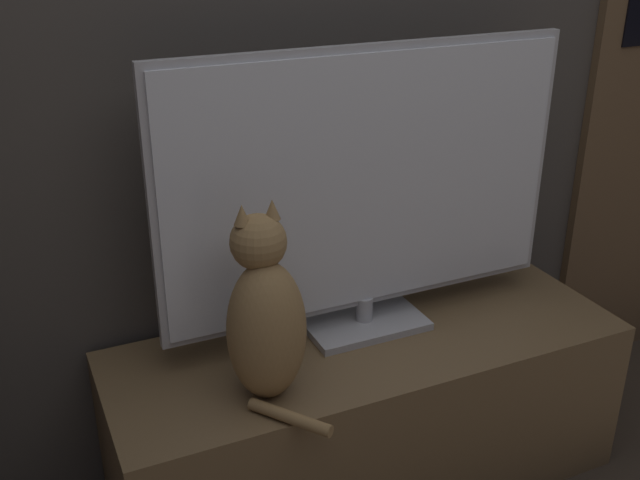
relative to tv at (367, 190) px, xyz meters
name	(u,v)px	position (x,y,z in m)	size (l,w,h in m)	color
tv_stand	(367,412)	(-0.02, -0.07, -0.62)	(1.36, 0.49, 0.46)	brown
tv	(367,190)	(0.00, 0.00, 0.00)	(1.09, 0.19, 0.75)	#B7B7BC
cat	(265,318)	(-0.34, -0.18, -0.19)	(0.19, 0.30, 0.47)	#997547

